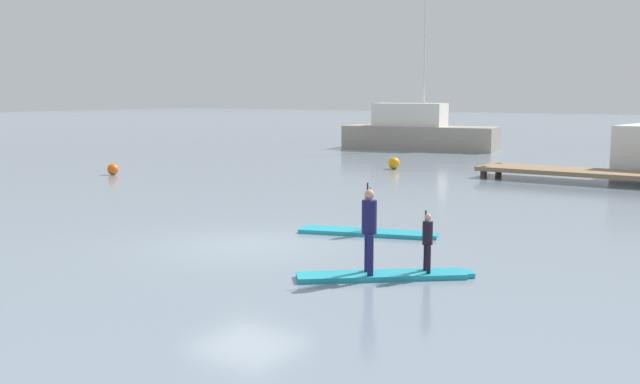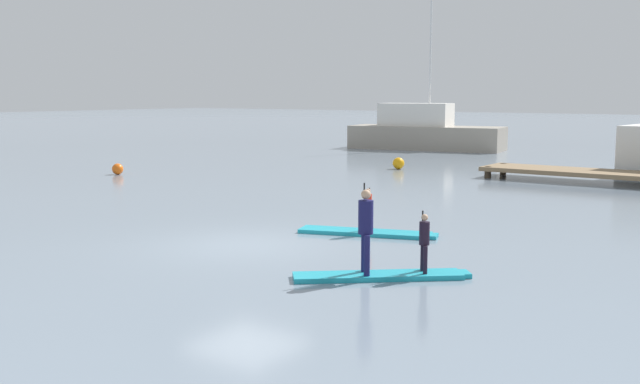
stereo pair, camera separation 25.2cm
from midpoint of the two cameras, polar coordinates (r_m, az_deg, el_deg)
The scene contains 10 objects.
ground_plane at distance 17.65m, azimuth -5.34°, elevation -4.13°, with size 240.00×240.00×0.00m, color gray.
paddleboard_near at distance 18.93m, azimuth 4.08°, elevation -3.16°, with size 3.57×1.77×0.10m.
paddler_child_solo at distance 18.83m, azimuth 4.14°, elevation -1.18°, with size 0.24×0.37×1.09m.
paddleboard_far at distance 14.54m, azimuth 5.30°, elevation -6.49°, with size 3.00×2.67×0.10m.
paddler_adult at distance 14.28m, azimuth 4.06°, elevation -2.62°, with size 0.41×0.43×1.76m.
paddler_child_front at distance 14.57m, azimuth 8.57°, elevation -3.67°, with size 0.31×0.34×1.20m.
fishing_boat_green_midground at distance 48.14m, azimuth 8.19°, elevation 4.63°, with size 10.18×4.65×9.70m.
floating_dock at distance 31.68m, azimuth 21.27°, elevation 1.34°, with size 9.61×2.34×0.49m.
mooring_buoy_near at distance 33.96m, azimuth -15.21°, elevation 1.73°, with size 0.50×0.50×0.50m, color orange.
mooring_buoy_mid at distance 35.34m, azimuth 6.31°, elevation 2.23°, with size 0.56×0.56×0.56m, color orange.
Camera 2 is at (11.37, -13.03, 3.60)m, focal length 41.28 mm.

